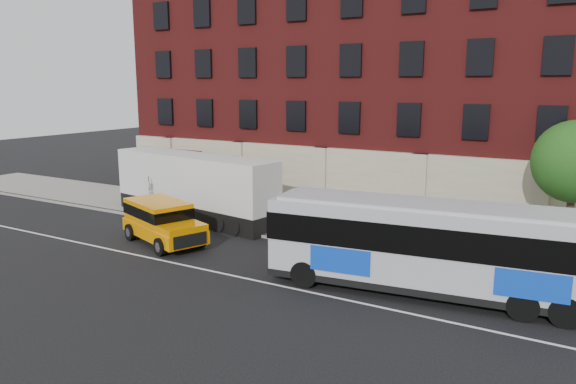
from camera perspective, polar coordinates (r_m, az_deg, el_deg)
The scene contains 10 objects.
ground at distance 23.82m, azimuth -9.81°, elevation -8.23°, with size 120.00×120.00×0.00m, color black.
sidewalk at distance 30.89m, azimuth 0.99°, elevation -3.39°, with size 60.00×6.00×0.15m, color gray.
kerb at distance 28.41m, azimuth -1.99°, elevation -4.70°, with size 60.00×0.25×0.15m, color gray.
lane_line at distance 24.18m, azimuth -9.04°, elevation -7.89°, with size 60.00×0.12×0.01m, color silver.
building at distance 37.01m, azimuth 7.16°, elevation 10.70°, with size 30.00×12.10×15.00m.
sign_pole at distance 33.40m, azimuth -14.29°, elevation -0.20°, with size 0.30×0.20×2.50m.
street_tree at distance 26.79m, azimuth 27.74°, elevation 2.51°, with size 3.60×3.60×6.20m.
city_bus at distance 21.20m, azimuth 15.48°, elevation -5.40°, with size 13.14×4.33×3.53m.
yellow_suv at distance 28.11m, azimuth -13.03°, elevation -2.79°, with size 5.60×3.79×2.09m.
shipping_container at distance 32.46m, azimuth -9.73°, elevation 0.45°, with size 11.69×4.05×3.82m.
Camera 1 is at (14.65, -17.06, 7.87)m, focal length 34.18 mm.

